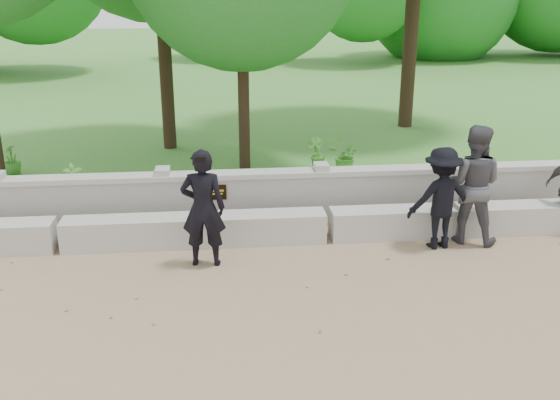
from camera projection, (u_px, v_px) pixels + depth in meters
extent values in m
plane|color=#917659|center=(192.00, 305.00, 7.60)|extent=(80.00, 80.00, 0.00)
cube|color=#35732A|center=(205.00, 97.00, 20.71)|extent=(40.00, 22.00, 0.25)
cube|color=beige|center=(128.00, 233.00, 9.21)|extent=(1.90, 0.45, 0.45)
cube|color=beige|center=(262.00, 227.00, 9.41)|extent=(1.90, 0.45, 0.45)
cube|color=beige|center=(392.00, 223.00, 9.60)|extent=(1.90, 0.45, 0.45)
cube|color=beige|center=(516.00, 218.00, 9.79)|extent=(1.90, 0.45, 0.45)
cube|color=#B1AEA7|center=(196.00, 203.00, 9.91)|extent=(12.50, 0.25, 0.82)
cube|color=beige|center=(195.00, 176.00, 9.76)|extent=(12.50, 0.35, 0.08)
cube|color=black|center=(215.00, 192.00, 9.73)|extent=(0.36, 0.02, 0.24)
imported|color=black|center=(203.00, 208.00, 8.45)|extent=(0.63, 0.45, 1.65)
cube|color=black|center=(200.00, 160.00, 7.88)|extent=(0.14, 0.03, 0.07)
imported|color=#444449|center=(472.00, 184.00, 9.22)|extent=(1.08, 1.00, 1.80)
imported|color=black|center=(441.00, 198.00, 9.05)|extent=(1.04, 0.68, 1.52)
cylinder|color=#382619|center=(165.00, 52.00, 13.19)|extent=(0.28, 0.28, 4.18)
cylinder|color=#382619|center=(243.00, 88.00, 11.72)|extent=(0.21, 0.21, 3.18)
cylinder|color=#382619|center=(412.00, 23.00, 15.12)|extent=(0.35, 0.35, 5.12)
imported|color=#468D30|center=(75.00, 183.00, 10.32)|extent=(0.42, 0.41, 0.67)
imported|color=#468D30|center=(316.00, 154.00, 12.12)|extent=(0.45, 0.43, 0.63)
imported|color=#468D30|center=(344.00, 156.00, 11.97)|extent=(0.68, 0.62, 0.65)
imported|color=#468D30|center=(11.00, 159.00, 11.82)|extent=(0.42, 0.44, 0.61)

